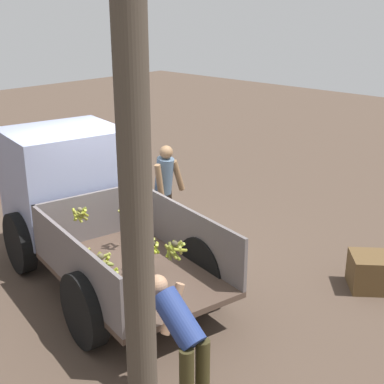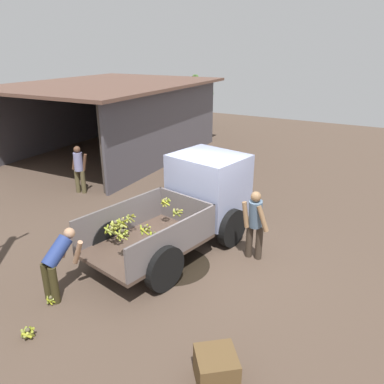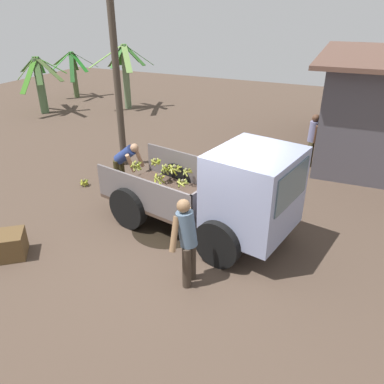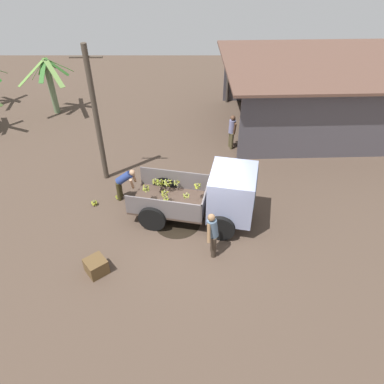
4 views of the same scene
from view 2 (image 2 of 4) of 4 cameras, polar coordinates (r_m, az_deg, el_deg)
ground at (r=9.12m, az=1.68°, el=-8.86°), size 36.00×36.00×0.00m
mud_patch_0 at (r=8.57m, az=-2.80°, el=-11.02°), size 1.63×1.63×0.01m
cargo_truck at (r=9.25m, az=0.87°, el=-0.80°), size 4.46×2.64×2.09m
warehouse_shed at (r=17.34m, az=-11.47°, el=13.48°), size 9.34×7.22×3.14m
banana_palm_2 at (r=23.31m, az=0.54°, el=14.15°), size 2.18×2.39×2.99m
person_foreground_visitor at (r=8.49m, az=9.57°, el=-4.52°), size 0.39×0.66×1.67m
person_worker_loading at (r=7.69m, az=-19.78°, el=-9.74°), size 0.77×0.72×1.32m
person_bystander_near_shed at (r=12.81m, az=-16.85°, el=3.63°), size 0.35×0.61×1.59m
banana_bunch_on_ground_0 at (r=7.25m, az=-23.74°, el=-18.98°), size 0.24×0.24×0.20m
banana_bunch_on_ground_1 at (r=7.87m, az=-20.69°, el=-15.06°), size 0.20×0.21×0.17m
wooden_crate_0 at (r=5.97m, az=3.71°, el=-25.30°), size 0.82×0.82×0.51m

